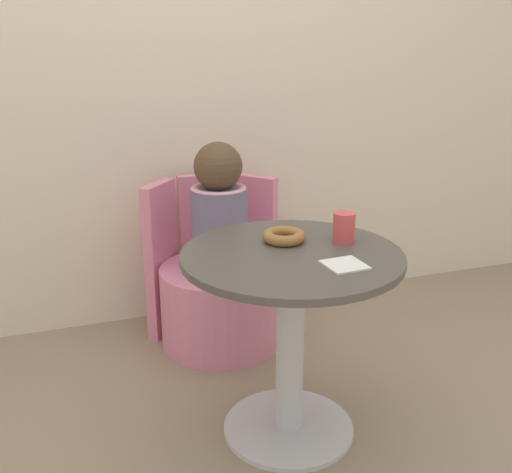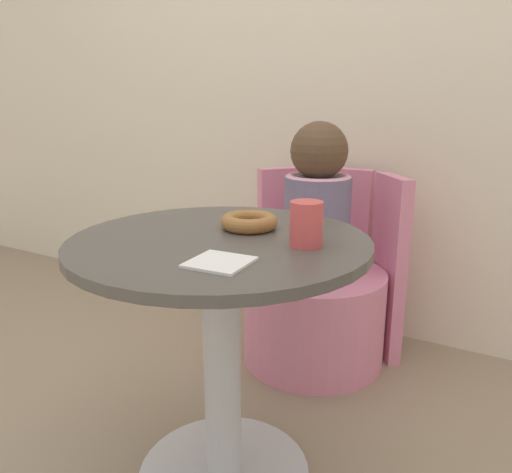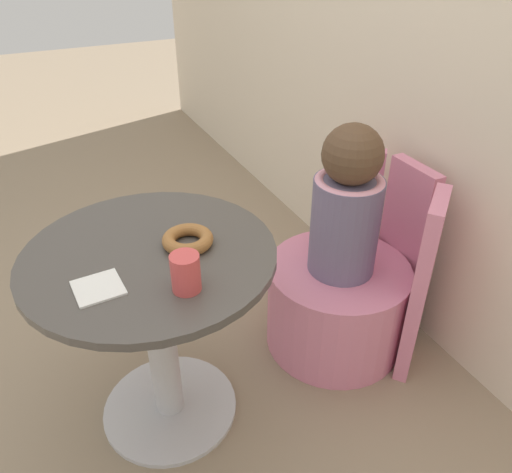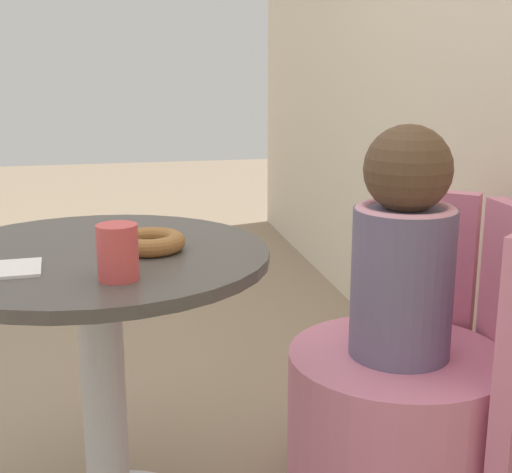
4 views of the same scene
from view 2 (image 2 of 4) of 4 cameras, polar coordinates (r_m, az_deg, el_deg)
name	(u,v)px [view 2 (image 2 of 4)]	position (r m, az deg, el deg)	size (l,w,h in m)	color
ground_plane	(194,469)	(1.53, -7.15, -24.87)	(12.00, 12.00, 0.00)	gray
back_wall	(352,45)	(2.19, 10.89, 20.71)	(6.00, 0.06, 2.40)	beige
round_table	(221,317)	(1.26, -3.99, -9.21)	(0.72, 0.72, 0.67)	silver
tub_chair	(314,316)	(1.96, 6.61, -9.00)	(0.54, 0.54, 0.36)	pink
booth_backrest	(336,257)	(2.09, 9.17, -2.30)	(0.63, 0.23, 0.72)	pink
child_figure	(317,203)	(1.82, 7.04, 3.85)	(0.24, 0.24, 0.55)	slate
donut	(249,222)	(1.27, -0.79, 1.72)	(0.15, 0.15, 0.04)	#9E6633
cup	(306,224)	(1.11, 5.78, 1.44)	(0.07, 0.07, 0.10)	#DB4C4C
paper_napkin	(220,262)	(1.00, -4.18, -2.95)	(0.12, 0.12, 0.01)	white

